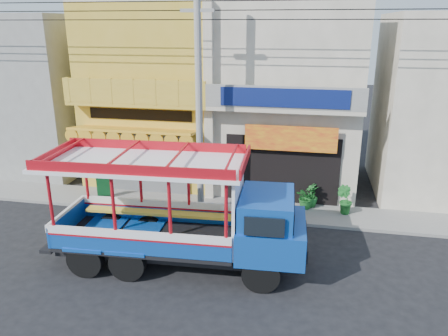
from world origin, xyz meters
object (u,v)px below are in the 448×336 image
at_px(green_sign, 104,189).
at_px(potted_plant_c, 311,195).
at_px(potted_plant_b, 345,200).
at_px(potted_plant_a, 306,197).
at_px(utility_pole, 203,86).
at_px(songthaew_truck, 195,215).

distance_m(green_sign, potted_plant_c, 8.65).
bearing_deg(potted_plant_b, potted_plant_a, 26.63).
height_order(green_sign, potted_plant_c, potted_plant_c).
height_order(potted_plant_b, potted_plant_c, potted_plant_b).
bearing_deg(potted_plant_a, green_sign, 135.26).
distance_m(green_sign, potted_plant_a, 8.45).
bearing_deg(potted_plant_b, potted_plant_c, 16.41).
xyz_separation_m(utility_pole, songthaew_truck, (0.68, -3.80, -3.28)).
relative_size(songthaew_truck, green_sign, 8.88).
bearing_deg(potted_plant_a, songthaew_truck, -171.44).
bearing_deg(utility_pole, green_sign, 172.30).
distance_m(songthaew_truck, green_sign, 6.95).
bearing_deg(green_sign, potted_plant_a, 3.87).
bearing_deg(green_sign, songthaew_truck, -40.22).
bearing_deg(songthaew_truck, potted_plant_c, 56.82).
distance_m(utility_pole, potted_plant_c, 6.17).
bearing_deg(green_sign, utility_pole, -7.70).
bearing_deg(potted_plant_a, potted_plant_c, 0.74).
height_order(songthaew_truck, potted_plant_b, songthaew_truck).
height_order(green_sign, potted_plant_b, potted_plant_b).
xyz_separation_m(utility_pole, potted_plant_a, (3.89, 1.18, -4.45)).
height_order(utility_pole, potted_plant_b, utility_pole).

